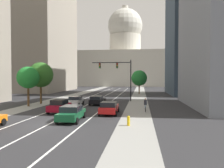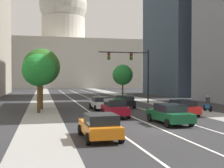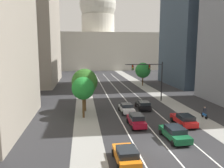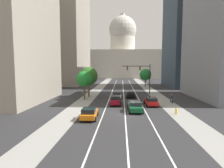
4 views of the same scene
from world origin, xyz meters
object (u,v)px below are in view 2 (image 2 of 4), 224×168
Objects in this scene: car_black at (124,101)px; car_crimson at (115,108)px; street_tree_near_left at (41,67)px; capitol_building at (63,51)px; street_tree_mid_left at (38,70)px; car_green at (169,114)px; car_red at (181,107)px; car_white at (101,103)px; car_orange at (100,126)px; cyclist at (208,103)px; traffic_signal_mast at (134,65)px; street_tree_far_right at (123,75)px.

car_black is 8.74m from car_crimson.
capitol_building is at bearing 84.32° from street_tree_near_left.
street_tree_mid_left reaches higher than car_crimson.
car_green is 0.70× the size of street_tree_near_left.
car_red is 15.89m from street_tree_near_left.
car_red reaches higher than car_white.
cyclist reaches higher than car_orange.
cyclist is (7.41, -6.06, 0.10)m from car_black.
car_white is 2.37× the size of cyclist.
car_crimson reaches higher than car_black.
street_tree_near_left is (-12.45, -5.30, -0.60)m from traffic_signal_mast.
car_red is at bearing -93.91° from car_crimson.
cyclist is (13.68, 11.38, 0.08)m from car_orange.
capitol_building is at bearing -3.00° from car_white.
car_red is 9.11m from car_black.
cyclist is at bearing -60.51° from car_red.
car_orange is (-6.28, -4.44, -0.02)m from car_green.
car_crimson is at bearing 178.11° from car_white.
capitol_building is 13.37× the size of car_white.
car_black is 25.06m from street_tree_far_right.
car_white is at bearing 66.72° from cyclist.
street_tree_mid_left is 0.96× the size of street_tree_far_right.
traffic_signal_mast is 1.09× the size of street_tree_near_left.
street_tree_near_left is (-16.96, 6.20, 3.91)m from cyclist.
street_tree_mid_left is (-6.70, 4.79, 3.48)m from car_crimson.
cyclist reaches higher than car_black.
street_tree_near_left is (-9.56, 13.13, 3.96)m from car_green.
car_orange is (-4.71, -97.89, -12.97)m from capitol_building.
street_tree_mid_left is (-17.25, 2.70, 3.46)m from cyclist.
car_white is at bearing -130.45° from traffic_signal_mast.
car_white is at bearing -91.10° from capitol_building.
street_tree_near_left is (0.28, 3.50, 0.45)m from street_tree_mid_left.
car_orange is at bearing -75.80° from street_tree_mid_left.
car_white is 0.97× the size of car_orange.
car_black is at bearing -64.17° from car_white.
capitol_building is 12.96× the size of car_orange.
street_tree_near_left is (-12.70, 8.68, 3.98)m from car_red.
capitol_building is 7.29× the size of traffic_signal_mast.
car_green is at bearing -98.94° from traffic_signal_mast.
street_tree_mid_left is (-12.98, 5.18, 3.53)m from car_red.
car_red is at bearing 119.63° from cyclist.
street_tree_mid_left is (-3.56, 14.08, 3.54)m from car_orange.
car_red is 12.95m from car_orange.
street_tree_mid_left is at bearing 12.87° from car_orange.
car_crimson reaches higher than car_green.
car_crimson is 15.55m from traffic_signal_mast.
street_tree_near_left is (-3.28, 17.58, 3.99)m from car_orange.
car_crimson is at bearing -113.96° from traffic_signal_mast.
car_black is 2.56× the size of cyclist.
street_tree_mid_left is (-8.27, -83.81, -9.43)m from capitol_building.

